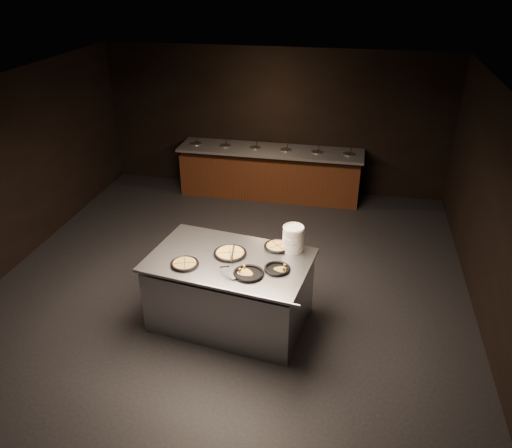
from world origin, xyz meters
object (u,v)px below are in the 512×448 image
object	(u,v)px
serving_counter	(230,292)
pan_cheese_whole	(230,253)
plate_stack	(293,239)
pan_veggie_whole	(185,264)

from	to	relation	value
serving_counter	pan_cheese_whole	distance (m)	0.54
plate_stack	pan_cheese_whole	distance (m)	0.84
plate_stack	pan_veggie_whole	world-z (taller)	plate_stack
pan_veggie_whole	plate_stack	bearing A→B (deg)	26.35
serving_counter	pan_cheese_whole	size ratio (longest dim) A/B	5.14
plate_stack	pan_cheese_whole	xyz separation A→B (m)	(-0.78, -0.27, -0.15)
serving_counter	pan_veggie_whole	world-z (taller)	pan_veggie_whole
serving_counter	plate_stack	size ratio (longest dim) A/B	6.41
pan_veggie_whole	pan_cheese_whole	xyz separation A→B (m)	(0.49, 0.36, 0.00)
serving_counter	plate_stack	world-z (taller)	plate_stack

